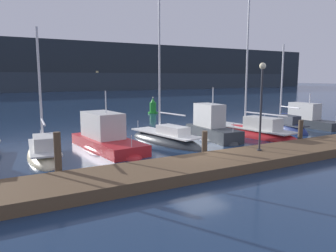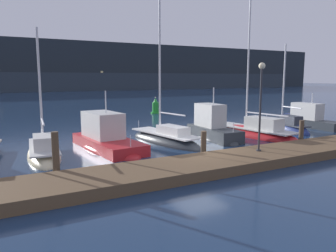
{
  "view_description": "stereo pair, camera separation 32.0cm",
  "coord_description": "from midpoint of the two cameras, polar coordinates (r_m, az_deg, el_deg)",
  "views": [
    {
      "loc": [
        -9.43,
        -13.53,
        4.07
      ],
      "look_at": [
        0.0,
        3.34,
        1.2
      ],
      "focal_mm": 35.0,
      "sensor_mm": 36.0,
      "label": 1
    },
    {
      "loc": [
        -9.15,
        -13.68,
        4.07
      ],
      "look_at": [
        0.0,
        3.34,
        1.2
      ],
      "focal_mm": 35.0,
      "sensor_mm": 36.0,
      "label": 2
    }
  ],
  "objects": [
    {
      "name": "motorboat_berth_6",
      "position": [
        22.08,
        7.28,
        -1.02
      ],
      "size": [
        1.98,
        5.16,
        3.93
      ],
      "color": "#2D3338",
      "rests_on": "ground"
    },
    {
      "name": "dock_lamppost",
      "position": [
        16.62,
        15.45,
        5.56
      ],
      "size": [
        0.32,
        0.32,
        4.33
      ],
      "color": "#2D2D33",
      "rests_on": "dock"
    },
    {
      "name": "sailboat_berth_8",
      "position": [
        26.88,
        19.14,
        -0.5
      ],
      "size": [
        2.07,
        5.24,
        7.36
      ],
      "color": "navy",
      "rests_on": "ground"
    },
    {
      "name": "mooring_pile_3",
      "position": [
        21.28,
        21.65,
        -1.08
      ],
      "size": [
        0.28,
        0.28,
        1.53
      ],
      "primitive_type": "cylinder",
      "color": "#4C3D2D",
      "rests_on": "ground"
    },
    {
      "name": "mooring_pile_2",
      "position": [
        16.48,
        5.83,
        -3.33
      ],
      "size": [
        0.28,
        0.28,
        1.44
      ],
      "primitive_type": "cylinder",
      "color": "#4C3D2D",
      "rests_on": "ground"
    },
    {
      "name": "sailboat_berth_3",
      "position": [
        18.15,
        -21.23,
        -4.69
      ],
      "size": [
        2.15,
        5.89,
        7.22
      ],
      "color": "beige",
      "rests_on": "ground"
    },
    {
      "name": "ground_plane",
      "position": [
        16.97,
        4.99,
        -5.46
      ],
      "size": [
        400.0,
        400.0,
        0.0
      ],
      "primitive_type": "plane",
      "color": "#192D4C"
    },
    {
      "name": "channel_buoy",
      "position": [
        37.43,
        -2.88,
        3.27
      ],
      "size": [
        1.1,
        1.1,
        1.9
      ],
      "color": "green",
      "rests_on": "ground"
    },
    {
      "name": "sailboat_berth_5",
      "position": [
        20.61,
        -0.93,
        -2.59
      ],
      "size": [
        2.82,
        6.72,
        10.06
      ],
      "color": "#2D3338",
      "rests_on": "ground"
    },
    {
      "name": "motorboat_berth_4",
      "position": [
        19.2,
        -11.08,
        -2.86
      ],
      "size": [
        3.01,
        6.84,
        3.9
      ],
      "color": "red",
      "rests_on": "ground"
    },
    {
      "name": "rowboat_adrift",
      "position": [
        37.91,
        20.18,
        1.77
      ],
      "size": [
        3.2,
        1.76,
        0.56
      ],
      "color": "navy",
      "rests_on": "ground"
    },
    {
      "name": "motorboat_berth_9",
      "position": [
        29.61,
        22.95,
        0.5
      ],
      "size": [
        1.71,
        5.6,
        3.43
      ],
      "color": "#2D3338",
      "rests_on": "ground"
    },
    {
      "name": "mooring_pile_1",
      "position": [
        13.73,
        -19.26,
        -5.04
      ],
      "size": [
        0.28,
        0.28,
        1.96
      ],
      "primitive_type": "cylinder",
      "color": "#4C3D2D",
      "rests_on": "ground"
    },
    {
      "name": "hillside_backdrop",
      "position": [
        113.66,
        -23.14,
        9.38
      ],
      "size": [
        240.0,
        23.0,
        15.69
      ],
      "color": "#232B33",
      "rests_on": "ground"
    },
    {
      "name": "dock",
      "position": [
        15.3,
        9.36,
        -6.21
      ],
      "size": [
        35.8,
        2.8,
        0.45
      ],
      "primitive_type": "cube",
      "color": "brown",
      "rests_on": "ground"
    },
    {
      "name": "sailboat_berth_7",
      "position": [
        23.84,
        14.12,
        -1.26
      ],
      "size": [
        2.96,
        7.91,
        11.23
      ],
      "color": "red",
      "rests_on": "ground"
    }
  ]
}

